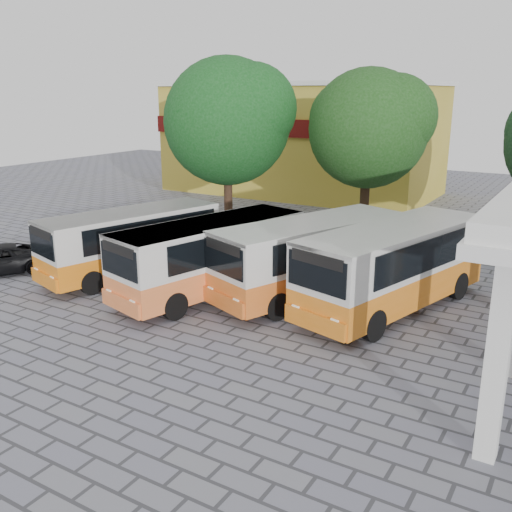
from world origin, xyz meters
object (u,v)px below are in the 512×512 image
Objects in this scene: bus_centre_left at (211,253)px; bus_centre_right at (311,253)px; bus_far_right at (394,263)px; bus_far_left at (131,239)px.

bus_centre_right reaches higher than bus_centre_left.
bus_centre_right is (3.36, 1.86, 0.03)m from bus_centre_left.
bus_centre_left is 0.97× the size of bus_centre_right.
bus_far_right reaches higher than bus_centre_right.
bus_far_right is at bearing 31.98° from bus_centre_left.
bus_centre_left is 0.94× the size of bus_far_right.
bus_centre_left is 3.84m from bus_centre_right.
bus_far_left is 4.33m from bus_centre_left.
bus_far_right is (3.16, 0.21, 0.07)m from bus_centre_right.
bus_far_left is 0.94× the size of bus_centre_right.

